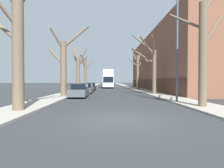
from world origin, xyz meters
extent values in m
plane|color=#2B2D30|center=(0.00, 0.00, 0.00)|extent=(300.00, 300.00, 0.00)
cube|color=gray|center=(-5.90, 50.00, 0.06)|extent=(2.57, 120.00, 0.12)
cube|color=gray|center=(5.90, 50.00, 0.06)|extent=(2.57, 120.00, 0.12)
cube|color=brown|center=(12.19, 26.33, 5.22)|extent=(10.00, 35.23, 10.45)
cube|color=#492D21|center=(7.17, 26.33, 1.04)|extent=(0.12, 34.52, 2.09)
cylinder|color=brown|center=(-5.60, 2.08, 3.32)|extent=(0.62, 0.62, 6.64)
cylinder|color=brown|center=(-6.81, 2.73, 4.90)|extent=(2.62, 1.53, 1.98)
cylinder|color=brown|center=(-5.46, 11.75, 3.07)|extent=(0.68, 0.68, 6.14)
cylinder|color=brown|center=(-4.10, 11.99, 6.76)|extent=(2.91, 0.75, 2.69)
cylinder|color=brown|center=(-5.99, 11.23, 6.27)|extent=(1.37, 1.35, 2.24)
cylinder|color=brown|center=(-6.34, 12.05, 4.50)|extent=(2.01, 0.88, 2.02)
cylinder|color=brown|center=(-5.47, 21.60, 2.85)|extent=(0.58, 0.58, 5.69)
cylinder|color=brown|center=(-4.73, 21.58, 5.75)|extent=(1.66, 0.24, 3.01)
cylinder|color=brown|center=(-4.65, 21.30, 5.06)|extent=(1.85, 0.83, 1.60)
cylinder|color=brown|center=(-5.97, 22.40, 5.33)|extent=(1.24, 1.83, 2.34)
cylinder|color=brown|center=(-6.12, 22.12, 6.39)|extent=(1.55, 1.30, 2.80)
cylinder|color=brown|center=(-5.85, 22.05, 6.39)|extent=(1.02, 1.17, 2.24)
cylinder|color=brown|center=(-5.61, 32.49, 3.44)|extent=(0.61, 0.61, 6.89)
cylinder|color=brown|center=(-6.00, 31.53, 6.12)|extent=(1.05, 2.16, 2.96)
cylinder|color=brown|center=(-5.93, 32.09, 6.83)|extent=(0.93, 1.08, 1.76)
cylinder|color=brown|center=(-4.83, 32.62, 5.36)|extent=(1.76, 0.51, 2.27)
cylinder|color=brown|center=(5.60, 3.22, 3.42)|extent=(0.51, 0.51, 6.84)
cylinder|color=brown|center=(6.33, 3.44, 5.02)|extent=(1.66, 0.66, 2.18)
cylinder|color=brown|center=(5.03, 4.61, 6.08)|extent=(1.32, 2.95, 2.05)
cylinder|color=brown|center=(5.46, 14.28, 2.83)|extent=(0.51, 0.51, 5.67)
cylinder|color=brown|center=(4.36, 13.34, 5.90)|extent=(2.39, 2.10, 2.31)
cylinder|color=brown|center=(4.12, 15.03, 5.06)|extent=(2.85, 1.70, 2.23)
cylinder|color=brown|center=(4.07, 14.42, 6.51)|extent=(2.91, 0.46, 2.50)
cylinder|color=brown|center=(5.09, 13.45, 5.99)|extent=(0.97, 1.86, 2.41)
cylinder|color=brown|center=(5.07, 15.48, 4.20)|extent=(0.98, 2.56, 1.92)
cylinder|color=brown|center=(5.42, 26.03, 3.37)|extent=(0.55, 0.55, 6.74)
cylinder|color=brown|center=(5.90, 26.60, 5.07)|extent=(1.21, 1.38, 1.68)
cylinder|color=brown|center=(4.52, 26.12, 5.35)|extent=(1.95, 0.39, 1.82)
cylinder|color=brown|center=(6.06, 25.09, 5.84)|extent=(1.51, 2.07, 1.86)
cylinder|color=brown|center=(5.17, 27.11, 6.16)|extent=(0.71, 2.34, 2.58)
cylinder|color=brown|center=(5.77, 26.68, 6.02)|extent=(0.95, 1.53, 2.72)
cube|color=silver|center=(-0.31, 37.30, 1.59)|extent=(2.54, 11.22, 2.48)
cube|color=silver|center=(-0.31, 37.30, 3.59)|extent=(2.49, 10.99, 1.53)
cube|color=#B8B1A9|center=(-0.31, 37.30, 4.42)|extent=(2.49, 10.99, 0.12)
cube|color=black|center=(-0.31, 37.30, 2.07)|extent=(2.57, 9.87, 1.29)
cube|color=black|center=(-0.31, 37.30, 3.67)|extent=(2.57, 9.87, 1.16)
cube|color=black|center=(-0.31, 31.71, 2.07)|extent=(2.28, 0.06, 1.35)
cylinder|color=black|center=(-1.41, 33.94, 0.51)|extent=(0.30, 1.01, 1.01)
cylinder|color=black|center=(0.79, 33.94, 0.51)|extent=(0.30, 1.01, 1.01)
cylinder|color=black|center=(-1.41, 40.44, 0.51)|extent=(0.30, 1.01, 1.01)
cylinder|color=black|center=(0.79, 40.44, 0.51)|extent=(0.30, 1.01, 1.01)
cube|color=#4C5156|center=(-3.58, 11.00, 0.52)|extent=(1.75, 4.16, 0.68)
cube|color=black|center=(-3.58, 11.25, 1.16)|extent=(1.54, 2.16, 0.59)
cylinder|color=black|center=(-4.35, 9.75, 0.33)|extent=(0.20, 0.66, 0.66)
cylinder|color=black|center=(-2.81, 9.75, 0.33)|extent=(0.20, 0.66, 0.66)
cylinder|color=black|center=(-4.35, 12.25, 0.33)|extent=(0.20, 0.66, 0.66)
cylinder|color=black|center=(-2.81, 12.25, 0.33)|extent=(0.20, 0.66, 0.66)
cube|color=#4C5156|center=(-3.58, 17.22, 0.49)|extent=(1.77, 4.56, 0.62)
cube|color=black|center=(-3.58, 17.49, 1.11)|extent=(1.56, 2.37, 0.62)
cylinder|color=black|center=(-4.36, 15.85, 0.31)|extent=(0.20, 0.62, 0.62)
cylinder|color=black|center=(-2.81, 15.85, 0.31)|extent=(0.20, 0.62, 0.62)
cylinder|color=black|center=(-4.36, 18.59, 0.31)|extent=(0.20, 0.62, 0.62)
cylinder|color=black|center=(-2.81, 18.59, 0.31)|extent=(0.20, 0.62, 0.62)
cube|color=black|center=(-3.58, 24.15, 0.49)|extent=(1.71, 4.50, 0.62)
cube|color=black|center=(-3.58, 24.42, 1.12)|extent=(1.50, 2.34, 0.64)
cylinder|color=black|center=(-4.32, 22.80, 0.31)|extent=(0.20, 0.63, 0.63)
cylinder|color=black|center=(-2.84, 22.80, 0.31)|extent=(0.20, 0.63, 0.63)
cylinder|color=black|center=(-4.32, 25.50, 0.31)|extent=(0.20, 0.63, 0.63)
cylinder|color=black|center=(-2.84, 25.50, 0.31)|extent=(0.20, 0.63, 0.63)
cylinder|color=#4C4F54|center=(5.00, 5.89, 4.65)|extent=(0.16, 0.16, 9.30)
camera|label=1|loc=(-0.60, -7.90, 1.76)|focal=28.00mm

